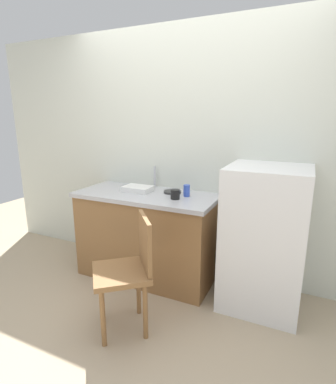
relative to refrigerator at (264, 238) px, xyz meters
The scene contains 11 objects.
ground_plane 1.19m from the refrigerator, 141.32° to the right, with size 8.00×8.00×0.00m, color tan.
back_wall 1.07m from the refrigerator, 156.02° to the left, with size 4.80×0.10×2.43m, color silver.
cabinet_base 1.13m from the refrigerator, behind, with size 1.33×0.60×0.83m, color olive.
countertop 1.14m from the refrigerator, behind, with size 1.37×0.64×0.04m, color #B7B7BC.
faucet 1.24m from the refrigerator, 167.45° to the left, with size 0.02×0.02×0.22m, color #B7B7BC.
refrigerator is the anchor object (origin of this frame).
chair 1.14m from the refrigerator, 138.56° to the right, with size 0.56×0.56×0.89m.
dish_tray 1.26m from the refrigerator, behind, with size 0.28×0.20×0.05m, color white.
hotplate 0.94m from the refrigerator, behind, with size 0.17×0.17×0.02m, color #2D2D2D.
cup_blue 0.79m from the refrigerator, behind, with size 0.06×0.06×0.11m, color blue.
cup_black 0.84m from the refrigerator, behind, with size 0.08×0.08×0.09m, color black.
Camera 1 is at (1.07, -1.81, 1.60)m, focal length 28.24 mm.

